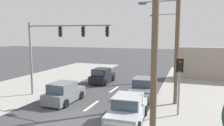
{
  "coord_description": "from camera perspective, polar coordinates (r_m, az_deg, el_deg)",
  "views": [
    {
      "loc": [
        6.3,
        -10.63,
        4.97
      ],
      "look_at": [
        1.19,
        4.0,
        2.99
      ],
      "focal_mm": 35.0,
      "sensor_mm": 36.0,
      "label": 1
    }
  ],
  "objects": [
    {
      "name": "utility_pole_foreground_right",
      "position": [
        8.58,
        10.38,
        10.11
      ],
      "size": [
        3.78,
        0.62,
        10.09
      ],
      "color": "brown",
      "rests_on": "ground"
    },
    {
      "name": "ground_plane",
      "position": [
        13.32,
        -10.93,
        -14.75
      ],
      "size": [
        140.0,
        140.0,
        0.0
      ],
      "primitive_type": "plane",
      "color": "#3A3A3D"
    },
    {
      "name": "utility_pole_background_right",
      "position": [
        24.85,
        16.17,
        7.96
      ],
      "size": [
        3.78,
        0.44,
        10.03
      ],
      "color": "brown",
      "rests_on": "ground"
    },
    {
      "name": "lane_dash_mid",
      "position": [
        15.82,
        -5.37,
        -11.04
      ],
      "size": [
        0.2,
        2.4,
        0.01
      ],
      "primitive_type": "cube",
      "color": "silver",
      "rests_on": "ground"
    },
    {
      "name": "hatchback_kerbside_parked",
      "position": [
        16.74,
        -12.44,
        -7.65
      ],
      "size": [
        1.84,
        3.67,
        1.53
      ],
      "color": "slate",
      "rests_on": "ground"
    },
    {
      "name": "sedan_oncoming_mid",
      "position": [
        12.81,
        4.1,
        -12.19
      ],
      "size": [
        2.05,
        4.31,
        1.56
      ],
      "color": "#A3A8AD",
      "rests_on": "ground"
    },
    {
      "name": "sedan_crossing_left",
      "position": [
        17.91,
        8.22,
        -6.56
      ],
      "size": [
        2.03,
        4.31,
        1.56
      ],
      "color": "slate",
      "rests_on": "ground"
    },
    {
      "name": "hatchback_oncoming_near",
      "position": [
        22.95,
        -2.58,
        -3.43
      ],
      "size": [
        1.82,
        3.66,
        1.53
      ],
      "color": "black",
      "rests_on": "ground"
    },
    {
      "name": "kerb_left_verge",
      "position": [
        21.39,
        -25.51,
        -6.83
      ],
      "size": [
        8.0,
        40.0,
        0.02
      ],
      "primitive_type": "cube",
      "color": "gray",
      "rests_on": "ground"
    },
    {
      "name": "utility_pole_midground_right",
      "position": [
        16.06,
        16.37,
        8.84
      ],
      "size": [
        3.78,
        0.62,
        10.23
      ],
      "color": "brown",
      "rests_on": "ground"
    },
    {
      "name": "pedestal_signal_right_kerb",
      "position": [
        13.97,
        17.18,
        -3.57
      ],
      "size": [
        0.44,
        0.3,
        3.56
      ],
      "color": "slate",
      "rests_on": "ground"
    },
    {
      "name": "traffic_signal_mast",
      "position": [
        17.94,
        -14.21,
        5.1
      ],
      "size": [
        6.85,
        1.05,
        6.0
      ],
      "color": "slate",
      "rests_on": "ground"
    },
    {
      "name": "lane_dash_far",
      "position": [
        20.29,
        0.55,
        -6.88
      ],
      "size": [
        0.2,
        2.4,
        0.01
      ],
      "primitive_type": "cube",
      "color": "silver",
      "rests_on": "ground"
    }
  ]
}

